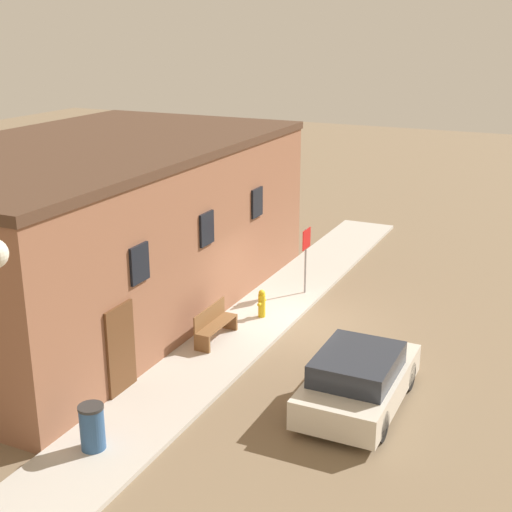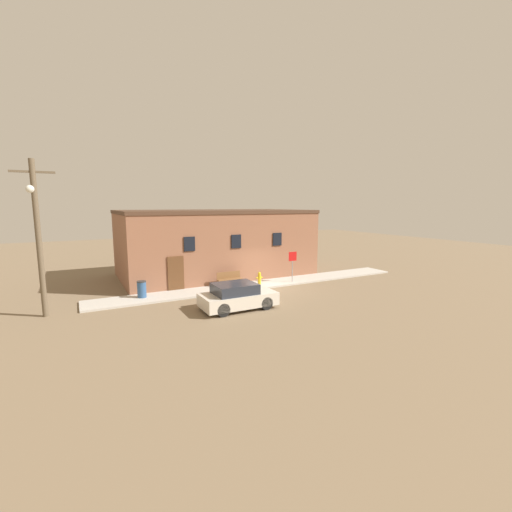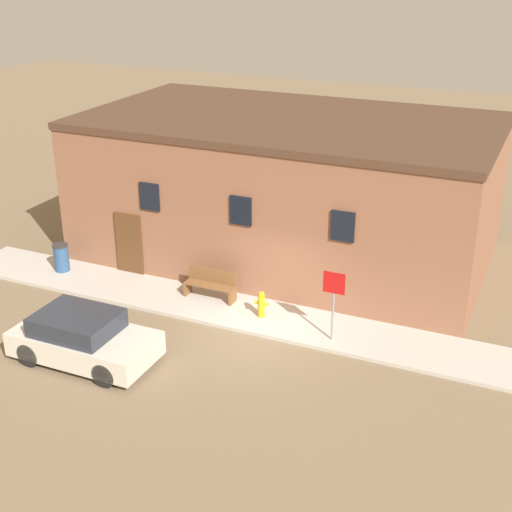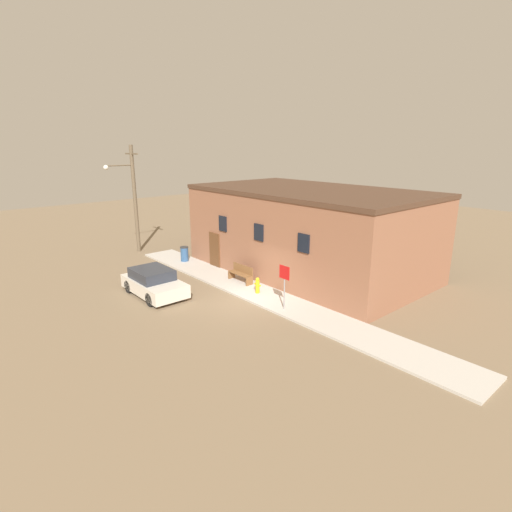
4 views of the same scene
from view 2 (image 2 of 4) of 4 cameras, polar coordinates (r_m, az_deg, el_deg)
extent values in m
plane|color=#7A664C|center=(22.08, 2.23, -5.42)|extent=(80.00, 80.00, 0.00)
cube|color=#BCB7AD|center=(22.96, 0.90, -4.74)|extent=(21.74, 2.10, 0.11)
cube|color=#8E5B42|center=(26.41, -6.89, 1.99)|extent=(13.70, 7.76, 4.70)
cube|color=#4C3323|center=(26.25, -6.98, 7.36)|extent=(13.80, 7.86, 0.24)
cube|color=black|center=(21.63, -11.04, 1.98)|extent=(0.70, 0.08, 0.90)
cube|color=black|center=(22.77, -3.33, 2.44)|extent=(0.70, 0.08, 0.90)
cube|color=black|center=(24.28, 3.54, 2.82)|extent=(0.70, 0.08, 0.90)
cube|color=brown|center=(21.66, -13.21, -2.94)|extent=(1.00, 0.08, 2.20)
cylinder|color=gold|center=(22.71, 0.57, -3.87)|extent=(0.21, 0.21, 0.68)
sphere|color=gold|center=(22.63, 0.57, -2.90)|extent=(0.19, 0.19, 0.19)
cylinder|color=gold|center=(22.61, 0.21, -3.66)|extent=(0.11, 0.09, 0.09)
cylinder|color=gold|center=(22.76, 0.93, -3.58)|extent=(0.11, 0.09, 0.09)
cylinder|color=gray|center=(23.42, 6.08, -1.81)|extent=(0.06, 0.06, 2.07)
cube|color=red|center=(23.28, 6.13, -0.06)|extent=(0.62, 0.02, 0.62)
cube|color=brown|center=(21.98, -6.25, -4.67)|extent=(0.08, 0.44, 0.43)
cube|color=brown|center=(22.60, -2.55, -4.27)|extent=(0.08, 0.44, 0.43)
cube|color=brown|center=(22.23, -4.38, -3.88)|extent=(1.65, 0.44, 0.04)
cube|color=brown|center=(22.36, -4.60, -3.17)|extent=(1.65, 0.04, 0.45)
cylinder|color=#2D517F|center=(20.53, -18.50, -5.35)|extent=(0.49, 0.49, 0.89)
cylinder|color=#2D2D2D|center=(20.42, -18.56, -4.06)|extent=(0.52, 0.52, 0.06)
cylinder|color=brown|center=(18.87, -32.48, 2.26)|extent=(0.25, 0.25, 7.38)
cylinder|color=brown|center=(17.91, -33.29, 9.53)|extent=(0.09, 1.81, 0.09)
sphere|color=silver|center=(17.00, -33.53, 9.30)|extent=(0.32, 0.32, 0.32)
cube|color=brown|center=(18.86, -33.24, 11.66)|extent=(1.80, 0.10, 0.10)
cylinder|color=black|center=(19.05, -0.79, -6.64)|extent=(0.67, 0.20, 0.67)
cylinder|color=black|center=(17.63, 1.74, -7.89)|extent=(0.67, 0.20, 0.67)
cylinder|color=black|center=(18.12, -7.56, -7.51)|extent=(0.67, 0.20, 0.67)
cylinder|color=black|center=(16.62, -5.49, -8.95)|extent=(0.67, 0.20, 0.67)
cube|color=beige|center=(17.77, -2.98, -7.18)|extent=(3.84, 1.88, 0.65)
cube|color=#282D38|center=(17.54, -3.56, -5.42)|extent=(2.11, 1.65, 0.52)
camera|label=1|loc=(13.61, -59.64, 16.80)|focal=50.00mm
camera|label=3|loc=(18.90, 56.73, 20.01)|focal=50.00mm
camera|label=4|loc=(26.01, 47.23, 10.41)|focal=28.00mm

